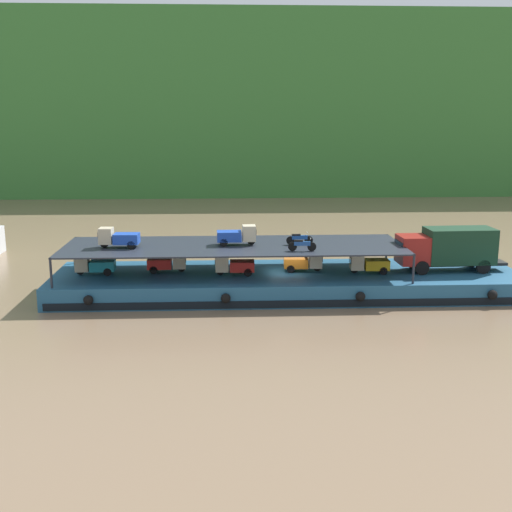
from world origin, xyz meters
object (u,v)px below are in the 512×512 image
Objects in this scene: cargo_barge at (287,282)px; mini_truck_lower_fore at (304,262)px; mini_truck_lower_mid at (234,265)px; motorcycle_upper_centre at (299,239)px; mini_truck_upper_mid at (237,235)px; mini_truck_lower_aft at (168,262)px; mini_truck_lower_bow at (369,264)px; motorcycle_upper_port at (302,245)px; mini_truck_upper_stern at (118,238)px; mini_truck_lower_stern at (94,265)px; covered_lorry at (448,248)px.

cargo_barge is 1.90m from mini_truck_lower_fore.
motorcycle_upper_centre is (4.63, 0.57, 1.74)m from mini_truck_lower_mid.
mini_truck_lower_mid is at bearing -110.18° from mini_truck_upper_mid.
mini_truck_lower_aft is at bearing 167.27° from mini_truck_lower_mid.
motorcycle_upper_centre is at bearing -1.32° from mini_truck_upper_mid.
mini_truck_lower_fore is at bearing -1.44° from mini_truck_lower_aft.
motorcycle_upper_centre reaches higher than mini_truck_lower_aft.
mini_truck_lower_bow is 5.51m from motorcycle_upper_port.
cargo_barge is 11.87× the size of mini_truck_upper_stern.
mini_truck_upper_mid reaches higher than motorcycle_upper_centre.
mini_truck_lower_stern is at bearing -174.13° from mini_truck_lower_aft.
mini_truck_lower_mid is 0.99× the size of mini_truck_upper_stern.
motorcycle_upper_port is (-4.96, -1.65, 1.74)m from mini_truck_lower_bow.
mini_truck_lower_stern is at bearing -179.92° from motorcycle_upper_centre.
mini_truck_lower_aft is 1.45× the size of motorcycle_upper_port.
mini_truck_upper_mid is at bearing 151.97° from motorcycle_upper_port.
mini_truck_lower_aft is 0.99× the size of mini_truck_lower_bow.
mini_truck_lower_mid is 1.45× the size of motorcycle_upper_port.
covered_lorry is (11.52, -0.12, 2.45)m from cargo_barge.
mini_truck_lower_bow is at bearing -176.01° from covered_lorry.
mini_truck_lower_mid is 5.07m from mini_truck_lower_fore.
mini_truck_lower_mid is (-15.33, -0.43, -1.00)m from covered_lorry.
mini_truck_lower_fore is 3.04m from motorcycle_upper_port.
mini_truck_lower_mid is at bearing -179.87° from mini_truck_lower_bow.
mini_truck_upper_stern is at bearing 172.06° from motorcycle_upper_port.
mini_truck_lower_stern is 14.52m from motorcycle_upper_centre.
mini_truck_upper_stern is (-17.47, 0.10, 2.00)m from mini_truck_lower_bow.
motorcycle_upper_centre is at bearing 1.39° from cargo_barge.
covered_lorry is at bearing 3.99° from mini_truck_lower_bow.
mini_truck_lower_fore is 5.16m from mini_truck_upper_mid.
mini_truck_upper_stern reaches higher than motorcycle_upper_port.
mini_truck_lower_stern is 19.31m from mini_truck_lower_bow.
mini_truck_lower_mid is (9.78, -0.55, 0.00)m from mini_truck_lower_stern.
motorcycle_upper_port is (14.34, -2.17, 1.74)m from mini_truck_lower_stern.
mini_truck_lower_aft is 1.45× the size of motorcycle_upper_centre.
mini_truck_lower_bow is at bearing -5.25° from cargo_barge.
motorcycle_upper_port reaches higher than mini_truck_lower_aft.
mini_truck_upper_stern is 1.46× the size of motorcycle_upper_centre.
covered_lorry is 10.38m from mini_truck_lower_fore.
mini_truck_lower_bow is at bearing -1.56° from mini_truck_lower_stern.
mini_truck_lower_stern is 1.00× the size of mini_truck_lower_mid.
motorcycle_upper_port is at bearing -8.62° from mini_truck_lower_stern.
mini_truck_lower_bow is (4.52, -0.80, 0.00)m from mini_truck_lower_fore.
mini_truck_lower_fore is 1.01× the size of mini_truck_upper_mid.
mini_truck_upper_stern and mini_truck_upper_mid have the same top height.
mini_truck_lower_mid is at bearing -170.65° from mini_truck_lower_fore.
covered_lorry reaches higher than mini_truck_lower_stern.
motorcycle_upper_centre is (0.08, 2.19, 0.00)m from motorcycle_upper_port.
mini_truck_lower_stern is at bearing -178.93° from mini_truck_lower_fore.
mini_truck_lower_fore is 1.80m from motorcycle_upper_centre.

